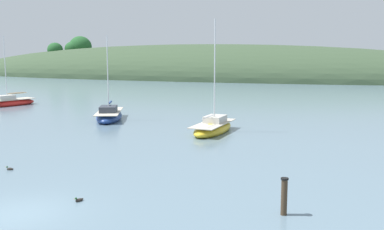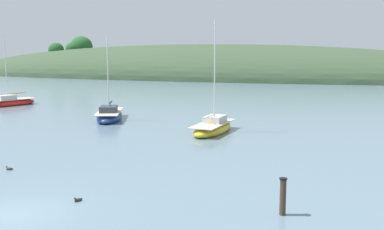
# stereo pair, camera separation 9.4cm
# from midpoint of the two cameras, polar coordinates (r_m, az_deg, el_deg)

# --- Properties ---
(ground_plane) EXTENTS (400.00, 400.00, 0.00)m
(ground_plane) POSITION_cam_midpoint_polar(r_m,az_deg,el_deg) (18.54, -22.16, -11.90)
(ground_plane) COLOR slate
(far_shoreline_hill) EXTENTS (150.00, 36.00, 19.62)m
(far_shoreline_hill) POSITION_cam_midpoint_polar(r_m,az_deg,el_deg) (112.85, 0.66, 4.95)
(far_shoreline_hill) COLOR #384C33
(far_shoreline_hill) RESTS_ON ground
(sailboat_cream_ketch) EXTENTS (2.43, 6.30, 8.99)m
(sailboat_cream_ketch) POSITION_cam_midpoint_polar(r_m,az_deg,el_deg) (34.14, 2.70, -1.66)
(sailboat_cream_ketch) COLOR gold
(sailboat_cream_ketch) RESTS_ON ground
(sailboat_grey_yawl) EXTENTS (4.03, 6.52, 8.38)m
(sailboat_grey_yawl) POSITION_cam_midpoint_polar(r_m,az_deg,el_deg) (56.06, -22.82, 1.53)
(sailboat_grey_yawl) COLOR red
(sailboat_grey_yawl) RESTS_ON ground
(sailboat_white_near) EXTENTS (4.79, 7.01, 8.00)m
(sailboat_white_near) POSITION_cam_midpoint_polar(r_m,az_deg,el_deg) (41.37, -10.84, -0.06)
(sailboat_white_near) COLOR navy
(sailboat_white_near) RESTS_ON ground
(duck_lead) EXTENTS (0.42, 0.26, 0.24)m
(duck_lead) POSITION_cam_midpoint_polar(r_m,az_deg,el_deg) (25.28, -22.84, -6.52)
(duck_lead) COLOR #2D2823
(duck_lead) RESTS_ON ground
(duck_trailing) EXTENTS (0.31, 0.41, 0.24)m
(duck_trailing) POSITION_cam_midpoint_polar(r_m,az_deg,el_deg) (19.19, -14.71, -10.71)
(duck_trailing) COLOR #2D2823
(duck_trailing) RESTS_ON ground
(jetty_piling) EXTENTS (0.30, 0.30, 1.46)m
(jetty_piling) POSITION_cam_midpoint_polar(r_m,az_deg,el_deg) (17.25, 11.81, -10.34)
(jetty_piling) COLOR #423323
(jetty_piling) RESTS_ON ground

